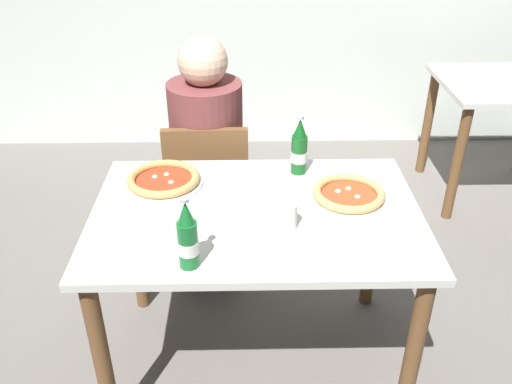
% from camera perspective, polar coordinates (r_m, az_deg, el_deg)
% --- Properties ---
extents(ground_plane, '(8.00, 8.00, 0.00)m').
position_cam_1_polar(ground_plane, '(2.47, 0.02, -16.72)').
color(ground_plane, slate).
extents(dining_table_main, '(1.20, 0.80, 0.75)m').
position_cam_1_polar(dining_table_main, '(2.05, 0.03, -4.66)').
color(dining_table_main, silver).
rests_on(dining_table_main, ground_plane).
extents(chair_behind_table, '(0.41, 0.41, 0.85)m').
position_cam_1_polar(chair_behind_table, '(2.65, -4.95, 0.26)').
color(chair_behind_table, brown).
rests_on(chair_behind_table, ground_plane).
extents(diner_seated, '(0.34, 0.34, 1.21)m').
position_cam_1_polar(diner_seated, '(2.65, -5.02, 2.72)').
color(diner_seated, '#2D3342').
rests_on(diner_seated, ground_plane).
extents(dining_table_background, '(0.80, 0.70, 0.75)m').
position_cam_1_polar(dining_table_background, '(3.62, 24.52, 8.12)').
color(dining_table_background, silver).
rests_on(dining_table_background, ground_plane).
extents(pizza_margherita_near, '(0.31, 0.31, 0.04)m').
position_cam_1_polar(pizza_margherita_near, '(2.17, -9.63, 1.23)').
color(pizza_margherita_near, white).
rests_on(pizza_margherita_near, dining_table_main).
extents(pizza_marinara_far, '(0.29, 0.29, 0.04)m').
position_cam_1_polar(pizza_marinara_far, '(2.07, 9.65, -0.27)').
color(pizza_marinara_far, white).
rests_on(pizza_marinara_far, dining_table_main).
extents(beer_bottle_left, '(0.07, 0.07, 0.25)m').
position_cam_1_polar(beer_bottle_left, '(1.68, -7.15, -4.81)').
color(beer_bottle_left, '#196B2D').
rests_on(beer_bottle_left, dining_table_main).
extents(beer_bottle_center, '(0.07, 0.07, 0.25)m').
position_cam_1_polar(beer_bottle_center, '(2.20, 4.53, 4.49)').
color(beer_bottle_center, '#14591E').
rests_on(beer_bottle_center, dining_table_main).
extents(napkin_with_cutlery, '(0.21, 0.21, 0.01)m').
position_cam_1_polar(napkin_with_cutlery, '(1.81, 11.29, -6.17)').
color(napkin_with_cutlery, white).
rests_on(napkin_with_cutlery, dining_table_main).
extents(paper_cup, '(0.07, 0.07, 0.09)m').
position_cam_1_polar(paper_cup, '(1.88, 3.23, -2.44)').
color(paper_cup, white).
rests_on(paper_cup, dining_table_main).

